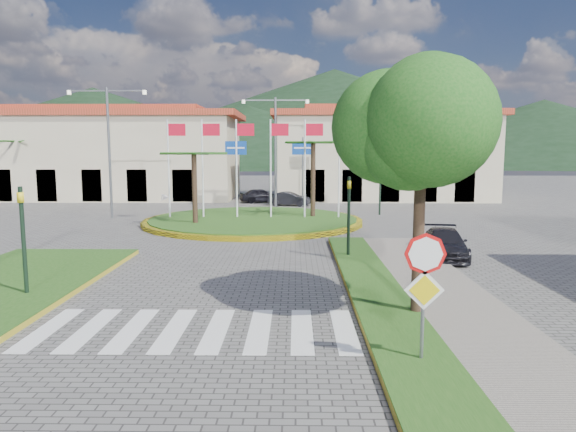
{
  "coord_description": "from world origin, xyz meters",
  "views": [
    {
      "loc": [
        2.44,
        -7.59,
        4.18
      ],
      "look_at": [
        2.22,
        8.0,
        2.2
      ],
      "focal_mm": 32.0,
      "sensor_mm": 36.0,
      "label": 1
    }
  ],
  "objects_px": {
    "car_dark_a": "(261,195)",
    "car_dark_b": "(289,199)",
    "deciduous_tree": "(423,109)",
    "stop_sign": "(424,277)",
    "car_side_right": "(445,244)",
    "roundabout_island": "(253,220)",
    "white_van": "(154,193)"
  },
  "relations": [
    {
      "from": "deciduous_tree",
      "to": "car_side_right",
      "type": "xyz_separation_m",
      "value": [
        2.83,
        7.35,
        -4.62
      ]
    },
    {
      "from": "roundabout_island",
      "to": "deciduous_tree",
      "type": "distance_m",
      "value": 18.55
    },
    {
      "from": "car_dark_a",
      "to": "car_dark_b",
      "type": "xyz_separation_m",
      "value": [
        2.36,
        -2.45,
        -0.05
      ]
    },
    {
      "from": "deciduous_tree",
      "to": "car_side_right",
      "type": "bearing_deg",
      "value": 68.97
    },
    {
      "from": "car_dark_b",
      "to": "car_side_right",
      "type": "height_order",
      "value": "car_side_right"
    },
    {
      "from": "car_dark_a",
      "to": "deciduous_tree",
      "type": "bearing_deg",
      "value": 174.61
    },
    {
      "from": "stop_sign",
      "to": "car_dark_a",
      "type": "height_order",
      "value": "stop_sign"
    },
    {
      "from": "stop_sign",
      "to": "car_side_right",
      "type": "distance_m",
      "value": 11.01
    },
    {
      "from": "roundabout_island",
      "to": "stop_sign",
      "type": "bearing_deg",
      "value": -76.27
    },
    {
      "from": "stop_sign",
      "to": "car_side_right",
      "type": "height_order",
      "value": "stop_sign"
    },
    {
      "from": "stop_sign",
      "to": "car_side_right",
      "type": "xyz_separation_m",
      "value": [
        3.43,
        10.39,
        -1.23
      ]
    },
    {
      "from": "deciduous_tree",
      "to": "car_side_right",
      "type": "relative_size",
      "value": 1.76
    },
    {
      "from": "roundabout_island",
      "to": "car_side_right",
      "type": "distance_m",
      "value": 12.75
    },
    {
      "from": "roundabout_island",
      "to": "stop_sign",
      "type": "distance_m",
      "value": 20.69
    },
    {
      "from": "stop_sign",
      "to": "white_van",
      "type": "bearing_deg",
      "value": 113.37
    },
    {
      "from": "deciduous_tree",
      "to": "white_van",
      "type": "height_order",
      "value": "deciduous_tree"
    },
    {
      "from": "car_dark_a",
      "to": "stop_sign",
      "type": "bearing_deg",
      "value": 172.51
    },
    {
      "from": "stop_sign",
      "to": "car_dark_a",
      "type": "distance_m",
      "value": 32.5
    },
    {
      "from": "white_van",
      "to": "car_side_right",
      "type": "distance_m",
      "value": 28.91
    },
    {
      "from": "roundabout_island",
      "to": "white_van",
      "type": "relative_size",
      "value": 2.63
    },
    {
      "from": "car_side_right",
      "to": "stop_sign",
      "type": "bearing_deg",
      "value": -98.99
    },
    {
      "from": "white_van",
      "to": "deciduous_tree",
      "type": "bearing_deg",
      "value": -130.64
    },
    {
      "from": "stop_sign",
      "to": "car_dark_b",
      "type": "distance_m",
      "value": 29.76
    },
    {
      "from": "car_dark_a",
      "to": "car_dark_b",
      "type": "distance_m",
      "value": 3.4
    },
    {
      "from": "white_van",
      "to": "car_dark_b",
      "type": "bearing_deg",
      "value": -84.46
    },
    {
      "from": "car_dark_b",
      "to": "stop_sign",
      "type": "bearing_deg",
      "value": -162.6
    },
    {
      "from": "deciduous_tree",
      "to": "car_dark_a",
      "type": "bearing_deg",
      "value": 101.43
    },
    {
      "from": "stop_sign",
      "to": "white_van",
      "type": "xyz_separation_m",
      "value": [
        -14.34,
        33.19,
        -1.12
      ]
    },
    {
      "from": "stop_sign",
      "to": "car_dark_b",
      "type": "xyz_separation_m",
      "value": [
        -2.9,
        29.6,
        -1.26
      ]
    },
    {
      "from": "stop_sign",
      "to": "deciduous_tree",
      "type": "xyz_separation_m",
      "value": [
        0.6,
        3.04,
        3.38
      ]
    },
    {
      "from": "deciduous_tree",
      "to": "white_van",
      "type": "bearing_deg",
      "value": 116.36
    },
    {
      "from": "stop_sign",
      "to": "deciduous_tree",
      "type": "bearing_deg",
      "value": 78.82
    }
  ]
}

